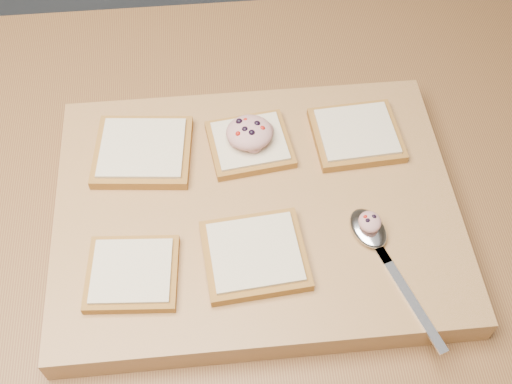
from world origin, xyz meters
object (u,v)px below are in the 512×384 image
at_px(cutting_board, 256,211).
at_px(tuna_salad_dollop, 249,132).
at_px(spoon, 374,238).
at_px(bread_far_center, 250,144).

xyz_separation_m(cutting_board, tuna_salad_dollop, (-0.00, 0.09, 0.05)).
height_order(cutting_board, spoon, spoon).
bearing_deg(cutting_board, spoon, -27.22).
bearing_deg(tuna_salad_dollop, spoon, -49.64).
relative_size(bread_far_center, spoon, 0.59).
relative_size(tuna_salad_dollop, spoon, 0.31).
bearing_deg(bread_far_center, cutting_board, -90.16).
height_order(bread_far_center, spoon, bread_far_center).
relative_size(bread_far_center, tuna_salad_dollop, 1.89).
xyz_separation_m(tuna_salad_dollop, spoon, (0.14, -0.17, -0.02)).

